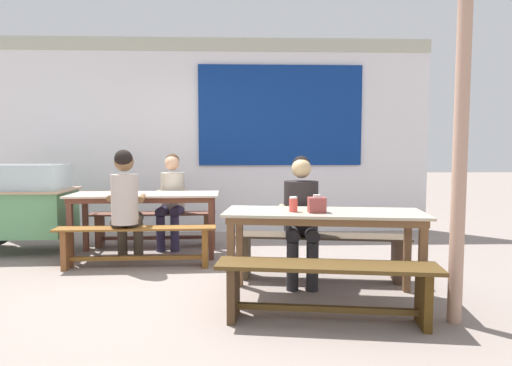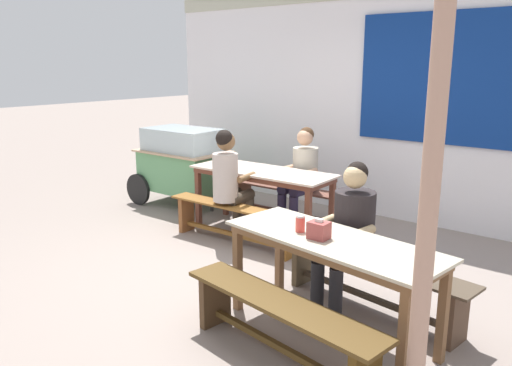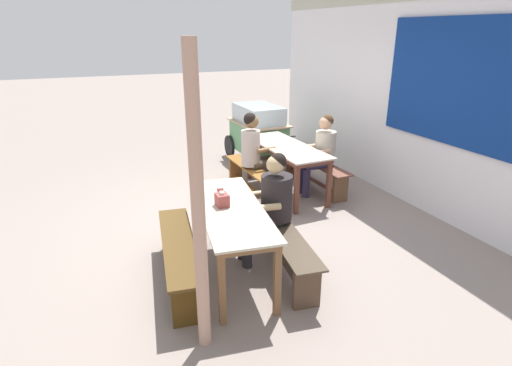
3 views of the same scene
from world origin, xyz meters
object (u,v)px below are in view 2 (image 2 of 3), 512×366
(bench_near_back, at_px, (371,277))
(food_cart, at_px, (183,161))
(bench_far_front, at_px, (234,219))
(person_right_near_table, at_px, (349,227))
(bench_far_back, at_px, (287,199))
(dining_table_near, at_px, (332,249))
(person_center_facing, at_px, (302,171))
(wooden_support_post, at_px, (427,223))
(dining_table_far, at_px, (262,177))
(person_left_back_turned, at_px, (230,179))
(bench_near_front, at_px, (279,320))
(condiment_jar, at_px, (300,224))
(tissue_box, at_px, (319,230))

(bench_near_back, xyz_separation_m, food_cart, (-3.54, 1.25, 0.34))
(bench_far_front, bearing_deg, person_right_near_table, -17.13)
(bench_far_back, xyz_separation_m, bench_far_front, (0.03, -1.08, -0.00))
(bench_far_front, height_order, bench_near_back, same)
(dining_table_near, distance_m, person_center_facing, 2.60)
(bench_near_back, bearing_deg, wooden_support_post, -53.54)
(bench_far_back, bearing_deg, dining_table_far, -88.16)
(bench_far_front, xyz_separation_m, wooden_support_post, (2.73, -1.58, 0.90))
(person_right_near_table, relative_size, wooden_support_post, 0.51)
(dining_table_near, distance_m, wooden_support_post, 1.16)
(person_right_near_table, bearing_deg, food_cart, 158.85)
(dining_table_far, xyz_separation_m, bench_far_front, (0.02, -0.54, -0.39))
(person_left_back_turned, bearing_deg, bench_near_front, -40.66)
(person_left_back_turned, xyz_separation_m, condiment_jar, (1.71, -1.12, 0.10))
(person_right_near_table, height_order, tissue_box, person_right_near_table)
(dining_table_near, xyz_separation_m, tissue_box, (-0.07, -0.07, 0.15))
(bench_near_back, xyz_separation_m, person_center_facing, (-1.70, 1.50, 0.40))
(food_cart, xyz_separation_m, person_center_facing, (1.85, 0.25, 0.06))
(tissue_box, bearing_deg, wooden_support_post, -27.20)
(bench_near_back, height_order, food_cart, food_cart)
(dining_table_near, xyz_separation_m, bench_far_back, (-1.88, 2.10, -0.38))
(food_cart, height_order, person_center_facing, person_center_facing)
(bench_far_back, height_order, food_cart, food_cart)
(bench_far_front, bearing_deg, bench_far_back, 91.84)
(person_right_near_table, bearing_deg, bench_far_front, 162.87)
(bench_near_back, bearing_deg, person_center_facing, 138.59)
(bench_far_back, relative_size, food_cart, 1.06)
(bench_near_back, relative_size, tissue_box, 11.55)
(person_right_near_table, bearing_deg, tissue_box, -84.62)
(dining_table_near, bearing_deg, person_right_near_table, 104.17)
(tissue_box, bearing_deg, dining_table_far, 137.79)
(dining_table_far, relative_size, bench_near_back, 1.02)
(person_right_near_table, xyz_separation_m, wooden_support_post, (1.00, -1.05, 0.50))
(wooden_support_post, bearing_deg, bench_far_back, 136.14)
(condiment_jar, xyz_separation_m, wooden_support_post, (1.14, -0.53, 0.37))
(bench_near_front, height_order, person_right_near_table, person_right_near_table)
(bench_far_front, height_order, wooden_support_post, wooden_support_post)
(person_left_back_turned, bearing_deg, wooden_support_post, -30.08)
(dining_table_far, xyz_separation_m, person_center_facing, (0.24, 0.47, 0.02))
(person_center_facing, xyz_separation_m, tissue_box, (1.55, -2.10, 0.13))
(dining_table_near, relative_size, person_center_facing, 1.43)
(condiment_jar, bearing_deg, dining_table_far, 135.36)
(bench_near_front, height_order, person_center_facing, person_center_facing)
(person_center_facing, xyz_separation_m, wooden_support_post, (2.51, -2.59, 0.50))
(dining_table_far, relative_size, condiment_jar, 13.76)
(person_left_back_turned, bearing_deg, tissue_box, -31.46)
(dining_table_far, xyz_separation_m, person_left_back_turned, (-0.11, -0.46, 0.04))
(bench_near_back, bearing_deg, person_right_near_table, -166.98)
(food_cart, bearing_deg, wooden_support_post, -28.28)
(dining_table_near, bearing_deg, bench_far_front, 151.10)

